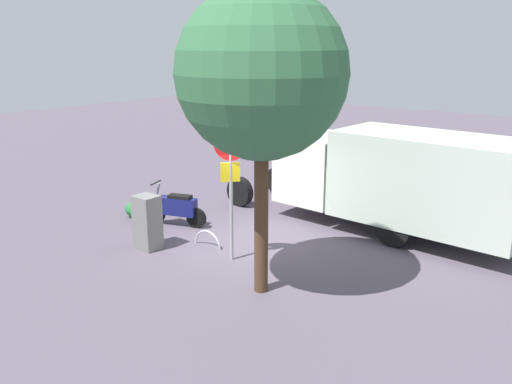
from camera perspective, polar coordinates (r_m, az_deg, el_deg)
The scene contains 8 objects.
ground_plane at distance 13.46m, azimuth -1.23°, elevation -5.66°, with size 60.00×60.00×0.00m, color #514855.
box_truck_near at distance 14.43m, azimuth 14.45°, elevation 1.73°, with size 8.54×2.66×2.71m.
motorcycle at distance 14.84m, azimuth -8.50°, elevation -1.66°, with size 1.75×0.80×1.20m.
stop_sign at distance 11.93m, azimuth -2.75°, elevation 2.04°, with size 0.71×0.33×3.13m.
street_tree at distance 9.99m, azimuth 0.61°, elevation 12.47°, with size 3.22×3.22×5.97m.
utility_cabinet at distance 13.27m, azimuth -11.56°, elevation -3.20°, with size 0.58×0.50×1.35m, color slate.
bike_rack_hoop at distance 13.40m, azimuth -5.20°, elevation -5.82°, with size 0.85×0.85×0.05m, color #B7B7BC.
shrub_near_sign at distance 15.84m, azimuth -12.72°, elevation -1.83°, with size 0.70×0.57×0.48m, color #226A30.
Camera 1 is at (-7.91, 9.73, 4.89)m, focal length 37.35 mm.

